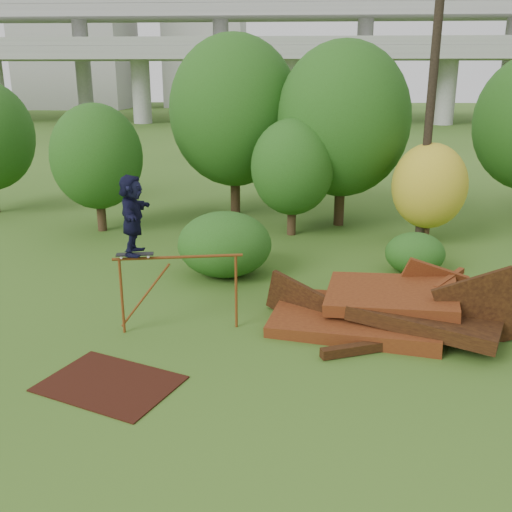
# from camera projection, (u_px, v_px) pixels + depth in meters

# --- Properties ---
(ground) EXTENTS (240.00, 240.00, 0.00)m
(ground) POSITION_uv_depth(u_px,v_px,m) (290.00, 363.00, 11.35)
(ground) COLOR #2D5116
(ground) RESTS_ON ground
(scrap_pile) EXTENTS (5.77, 3.36, 2.11)m
(scrap_pile) POSITION_uv_depth(u_px,v_px,m) (387.00, 312.00, 12.82)
(scrap_pile) COLOR #491D0D
(scrap_pile) RESTS_ON ground
(grind_rail) EXTENTS (2.78, 0.55, 1.75)m
(grind_rail) POSITION_uv_depth(u_px,v_px,m) (179.00, 276.00, 12.48)
(grind_rail) COLOR brown
(grind_rail) RESTS_ON ground
(skateboard) EXTENTS (0.82, 0.35, 0.08)m
(skateboard) POSITION_uv_depth(u_px,v_px,m) (135.00, 254.00, 12.22)
(skateboard) COLOR black
(skateboard) RESTS_ON grind_rail
(skater) EXTENTS (0.60, 1.61, 1.71)m
(skater) POSITION_uv_depth(u_px,v_px,m) (132.00, 215.00, 11.96)
(skater) COLOR black
(skater) RESTS_ON skateboard
(flat_plate) EXTENTS (2.87, 2.50, 0.03)m
(flat_plate) POSITION_uv_depth(u_px,v_px,m) (110.00, 384.00, 10.57)
(flat_plate) COLOR black
(flat_plate) RESTS_ON ground
(tree_0) EXTENTS (3.26, 3.26, 4.60)m
(tree_0) POSITION_uv_depth(u_px,v_px,m) (97.00, 157.00, 20.33)
(tree_0) COLOR black
(tree_0) RESTS_ON ground
(tree_1) EXTENTS (5.10, 5.10, 7.09)m
(tree_1) POSITION_uv_depth(u_px,v_px,m) (234.00, 111.00, 22.34)
(tree_1) COLOR black
(tree_1) RESTS_ON ground
(tree_2) EXTENTS (2.92, 2.92, 4.12)m
(tree_2) POSITION_uv_depth(u_px,v_px,m) (293.00, 167.00, 19.88)
(tree_2) COLOR black
(tree_2) RESTS_ON ground
(tree_3) EXTENTS (4.87, 4.87, 6.76)m
(tree_3) POSITION_uv_depth(u_px,v_px,m) (343.00, 120.00, 20.76)
(tree_3) COLOR black
(tree_3) RESTS_ON ground
(tree_4) EXTENTS (2.47, 2.47, 3.41)m
(tree_4) POSITION_uv_depth(u_px,v_px,m) (429.00, 186.00, 18.91)
(tree_4) COLOR black
(tree_4) RESTS_ON ground
(shrub_left) EXTENTS (2.67, 2.46, 1.85)m
(shrub_left) POSITION_uv_depth(u_px,v_px,m) (225.00, 244.00, 16.12)
(shrub_left) COLOR #204211
(shrub_left) RESTS_ON ground
(shrub_right) EXTENTS (1.70, 1.56, 1.20)m
(shrub_right) POSITION_uv_depth(u_px,v_px,m) (415.00, 253.00, 16.38)
(shrub_right) COLOR #204211
(shrub_right) RESTS_ON ground
(utility_pole) EXTENTS (1.40, 0.28, 10.02)m
(utility_pole) POSITION_uv_depth(u_px,v_px,m) (432.00, 89.00, 17.88)
(utility_pole) COLOR black
(utility_pole) RESTS_ON ground
(freeway_overpass) EXTENTS (160.00, 15.00, 13.70)m
(freeway_overpass) POSITION_uv_depth(u_px,v_px,m) (293.00, 34.00, 68.14)
(freeway_overpass) COLOR gray
(freeway_overpass) RESTS_ON ground
(building_left) EXTENTS (18.00, 16.00, 35.00)m
(building_left) POSITION_uv_depth(u_px,v_px,m) (73.00, 4.00, 98.65)
(building_left) COLOR #9E9E99
(building_left) RESTS_ON ground
(building_right) EXTENTS (14.00, 14.00, 28.00)m
(building_right) POSITION_uv_depth(u_px,v_px,m) (206.00, 28.00, 105.14)
(building_right) COLOR #9E9E99
(building_right) RESTS_ON ground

